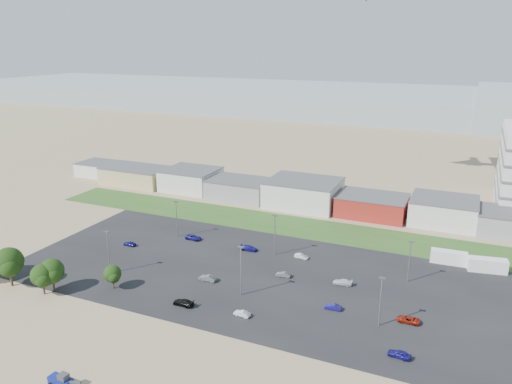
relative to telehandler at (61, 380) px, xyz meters
The scene contains 30 objects.
ground 29.52m from the telehandler, 67.66° to the left, with size 700.00×700.00×0.00m, color #887356.
parking_lot 49.99m from the telehandler, 71.08° to the left, with size 120.00×50.00×0.01m, color black.
grass_strip 80.07m from the telehandler, 81.95° to the left, with size 160.00×16.00×0.02m, color #28511E.
hills_backdrop 346.10m from the telehandler, 81.49° to the left, with size 700.00×200.00×9.00m, color gray, non-canonical shape.
building_row 98.48m from the telehandler, 93.37° to the left, with size 170.00×20.00×8.00m, color silver, non-canonical shape.
telehandler is the anchor object (origin of this frame).
box_trailer_a 86.88m from the telehandler, 54.40° to the left, with size 8.15×2.55×3.06m, color silver, non-canonical shape.
box_trailer_b 91.17m from the telehandler, 49.75° to the left, with size 8.36×2.61×3.14m, color silver, non-canonical shape.
tree_left 40.18m from the telehandler, 148.67° to the left, with size 6.55×6.55×9.83m, color black, non-canonical shape.
tree_mid 32.64m from the telehandler, 140.20° to the left, with size 5.01×5.01×7.52m, color black, non-canonical shape.
tree_right 33.39m from the telehandler, 136.82° to the left, with size 5.39×5.39×8.09m, color black, non-canonical shape.
tree_near 31.76m from the telehandler, 115.27° to the left, with size 3.97×3.97×5.96m, color black, non-canonical shape.
lightpole_front_l 39.28m from the telehandler, 119.00° to the left, with size 1.19×0.50×10.11m, color slate, non-canonical shape.
lightpole_front_m 39.33m from the telehandler, 71.41° to the left, with size 1.27×0.53×10.81m, color slate, non-canonical shape.
lightpole_front_r 54.97m from the telehandler, 42.17° to the left, with size 1.15×0.48×9.78m, color slate, non-canonical shape.
lightpole_back_l 61.71m from the telehandler, 106.10° to the left, with size 1.17×0.49×9.91m, color slate, non-canonical shape.
lightpole_back_m 59.79m from the telehandler, 79.13° to the left, with size 1.22×0.51×10.33m, color slate, non-canonical shape.
lightpole_back_r 71.63m from the telehandler, 52.96° to the left, with size 1.11×0.46×9.43m, color slate, non-canonical shape.
parked_car_0 60.66m from the telehandler, 41.42° to the left, with size 1.95×4.22×1.17m, color maroon.
parked_car_1 50.10m from the telehandler, 51.16° to the left, with size 1.17×3.34×1.10m, color navy.
parked_car_2 53.76m from the telehandler, 31.96° to the left, with size 1.53×3.81×1.30m, color navy.
parked_car_3 28.79m from the telehandler, 82.29° to the left, with size 1.81×4.46×1.29m, color black.
parked_car_4 39.91m from the telehandler, 85.59° to the left, with size 1.38×3.95×1.30m, color #595B5E.
parked_car_5 54.71m from the telehandler, 116.94° to the left, with size 1.38×3.44×1.17m, color navy.
parked_car_6 58.58m from the telehandler, 85.70° to the left, with size 1.81×4.46×1.30m, color navy.
parked_car_7 51.36m from the telehandler, 70.09° to the left, with size 1.18×3.37×1.11m, color #595B5E.
parked_car_9 60.14m from the telehandler, 101.46° to the left, with size 2.03×4.40×1.22m, color navy.
parked_car_11 61.91m from the telehandler, 73.12° to the left, with size 1.18×3.38×1.11m, color silver.
parked_car_12 58.53m from the telehandler, 58.61° to the left, with size 1.68×4.13×1.20m, color silver.
parked_car_13 33.76m from the telehandler, 61.35° to the left, with size 1.15×3.30×1.09m, color silver.
Camera 1 is at (41.50, -73.49, 50.33)m, focal length 35.00 mm.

